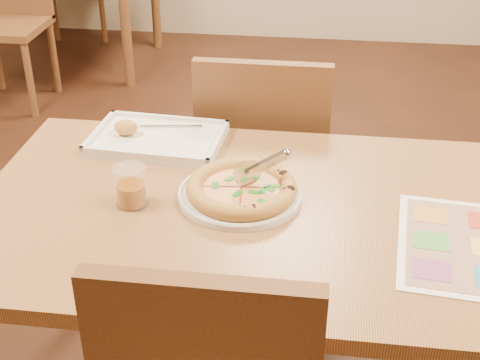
# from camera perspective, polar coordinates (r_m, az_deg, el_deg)

# --- Properties ---
(dining_table) EXTENTS (1.30, 0.85, 0.72)m
(dining_table) POSITION_cam_1_polar(r_m,az_deg,el_deg) (1.66, 0.01, -4.75)
(dining_table) COLOR #A17040
(dining_table) RESTS_ON ground
(chair_far) EXTENTS (0.42, 0.42, 0.47)m
(chair_far) POSITION_cam_1_polar(r_m,az_deg,el_deg) (2.21, 2.05, 2.69)
(chair_far) COLOR brown
(chair_far) RESTS_ON ground
(bg_chair_near) EXTENTS (0.42, 0.42, 0.47)m
(bg_chair_near) POSITION_cam_1_polar(r_m,az_deg,el_deg) (4.10, -19.10, 14.20)
(bg_chair_near) COLOR brown
(bg_chair_near) RESTS_ON ground
(plate) EXTENTS (0.39, 0.39, 0.02)m
(plate) POSITION_cam_1_polar(r_m,az_deg,el_deg) (1.64, 0.00, -1.26)
(plate) COLOR silver
(plate) RESTS_ON dining_table
(pizza) EXTENTS (0.27, 0.27, 0.04)m
(pizza) POSITION_cam_1_polar(r_m,az_deg,el_deg) (1.63, 0.13, -0.72)
(pizza) COLOR gold
(pizza) RESTS_ON plate
(pizza_cutter) EXTENTS (0.13, 0.07, 0.08)m
(pizza_cutter) POSITION_cam_1_polar(r_m,az_deg,el_deg) (1.62, 1.80, 1.17)
(pizza_cutter) COLOR silver
(pizza_cutter) RESTS_ON pizza
(appetizer_tray) EXTENTS (0.38, 0.27, 0.06)m
(appetizer_tray) POSITION_cam_1_polar(r_m,az_deg,el_deg) (1.91, -7.27, 3.46)
(appetizer_tray) COLOR white
(appetizer_tray) RESTS_ON dining_table
(glass_tumbler) EXTENTS (0.08, 0.08, 0.10)m
(glass_tumbler) POSITION_cam_1_polar(r_m,az_deg,el_deg) (1.62, -9.28, -0.70)
(glass_tumbler) COLOR #89460A
(glass_tumbler) RESTS_ON dining_table
(menu) EXTENTS (0.31, 0.40, 0.00)m
(menu) POSITION_cam_1_polar(r_m,az_deg,el_deg) (1.55, 18.30, -5.31)
(menu) COLOR white
(menu) RESTS_ON dining_table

